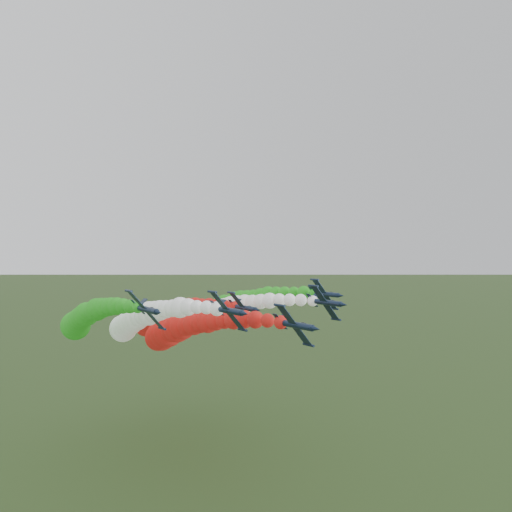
% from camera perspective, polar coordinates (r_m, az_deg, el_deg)
% --- Properties ---
extents(jet_lead, '(13.46, 69.84, 18.14)m').
position_cam_1_polar(jet_lead, '(117.76, -9.19, -8.45)').
color(jet_lead, '#111F35').
rests_on(jet_lead, ground).
extents(jet_inner_left, '(13.64, 70.01, 18.31)m').
position_cam_1_polar(jet_inner_left, '(122.87, -13.42, -7.20)').
color(jet_inner_left, '#111F35').
rests_on(jet_inner_left, ground).
extents(jet_inner_right, '(13.16, 69.54, 17.84)m').
position_cam_1_polar(jet_inner_right, '(131.09, -4.94, -6.60)').
color(jet_inner_right, '#111F35').
rests_on(jet_inner_right, ground).
extents(jet_outer_left, '(13.23, 69.61, 17.91)m').
position_cam_1_polar(jet_outer_left, '(127.74, -19.19, -6.90)').
color(jet_outer_left, '#111F35').
rests_on(jet_outer_left, ground).
extents(jet_outer_right, '(13.88, 70.26, 18.56)m').
position_cam_1_polar(jet_outer_right, '(146.26, -3.84, -5.87)').
color(jet_outer_right, '#111F35').
rests_on(jet_outer_right, ground).
extents(jet_trail, '(13.73, 70.11, 18.41)m').
position_cam_1_polar(jet_trail, '(140.67, -10.80, -6.87)').
color(jet_trail, '#111F35').
rests_on(jet_trail, ground).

